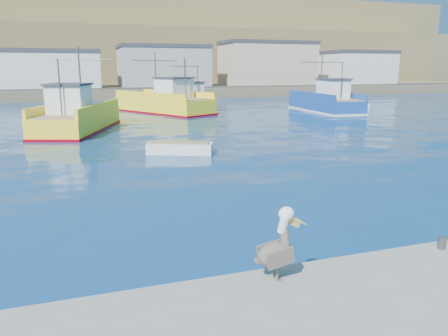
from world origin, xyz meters
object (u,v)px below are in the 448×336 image
skiff_mid (180,149)px  skiff_far (357,106)px  trawler_yellow_a (77,118)px  trawler_yellow_b (165,102)px  boat_orange (189,101)px  trawler_blue (326,102)px  pelican (278,249)px

skiff_mid → skiff_far: skiff_far is taller
trawler_yellow_a → trawler_yellow_b: trawler_yellow_b is taller
trawler_yellow_a → boat_orange: size_ratio=1.46×
trawler_yellow_a → trawler_blue: size_ratio=1.04×
skiff_mid → pelican: size_ratio=2.54×
trawler_yellow_a → skiff_mid: 12.83m
boat_orange → trawler_blue: bearing=-27.7°
skiff_mid → pelican: pelican is taller
trawler_yellow_b → pelican: (-5.62, -40.11, 0.06)m
trawler_blue → trawler_yellow_a: bearing=-164.2°
boat_orange → skiff_mid: boat_orange is taller
trawler_yellow_a → trawler_blue: trawler_yellow_a is taller
trawler_blue → skiff_far: size_ratio=2.46×
trawler_blue → boat_orange: (-14.03, 7.37, -0.03)m
trawler_yellow_a → skiff_far: trawler_yellow_a is taller
skiff_far → trawler_blue: bearing=-158.1°
trawler_yellow_a → skiff_far: 34.21m
boat_orange → skiff_far: size_ratio=1.76×
trawler_yellow_a → boat_orange: (12.81, 14.96, -0.04)m
pelican → skiff_far: bearing=52.7°
trawler_blue → skiff_mid: size_ratio=2.91×
trawler_yellow_b → trawler_blue: bearing=-14.1°
boat_orange → pelican: size_ratio=5.28×
pelican → boat_orange: bearing=78.0°
trawler_yellow_a → trawler_yellow_b: (9.31, 11.98, 0.06)m
trawler_yellow_a → trawler_blue: (26.84, 7.59, -0.00)m
trawler_yellow_a → boat_orange: trawler_yellow_a is taller
trawler_yellow_a → boat_orange: 19.69m
pelican → skiff_mid: bearing=83.9°
trawler_blue → skiff_mid: (-21.38, -19.17, -0.78)m
trawler_yellow_b → skiff_mid: trawler_yellow_b is taller
boat_orange → skiff_far: boat_orange is taller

